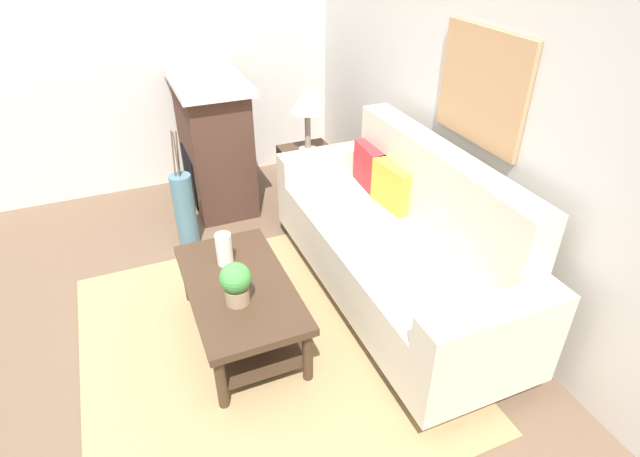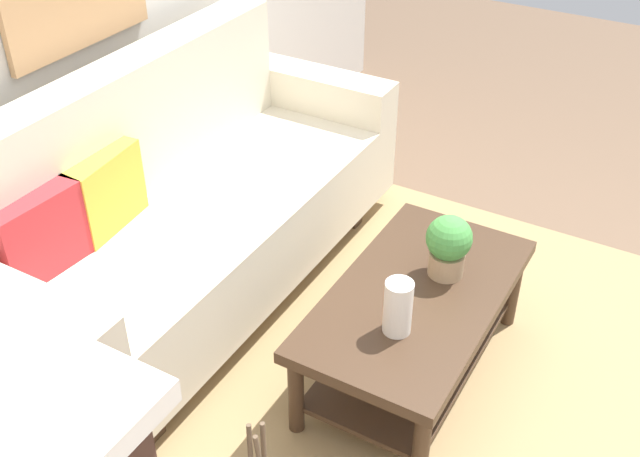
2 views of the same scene
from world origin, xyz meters
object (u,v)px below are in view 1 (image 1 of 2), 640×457
Objects in this scene: couch at (399,245)px; coffee_table at (240,298)px; table_lamp at (307,102)px; side_table at (308,179)px; fireplace at (214,142)px; floor_vase at (185,210)px; throw_pillow_crimson at (370,167)px; tabletop_vase at (224,249)px; potted_plant_tabletop at (236,282)px; framed_painting at (481,88)px; throw_pillow_mustard at (393,186)px.

couch is 2.02× the size of coffee_table.
couch is at bearing 3.94° from table_lamp.
fireplace reaches higher than side_table.
side_table is 0.92× the size of floor_vase.
couch is 3.64× the size of floor_vase.
coffee_table is 1.96× the size of side_table.
coffee_table is 1.72m from side_table.
floor_vase is at bearing -81.75° from side_table.
couch is at bearing -10.31° from throw_pillow_crimson.
couch reaches higher than tabletop_vase.
tabletop_vase reaches higher than floor_vase.
couch reaches higher than floor_vase.
table_lamp is at bearing -176.06° from couch.
potted_plant_tabletop is 0.23× the size of fireplace.
tabletop_vase is 1.57m from side_table.
couch is 2.92× the size of framed_painting.
throw_pillow_mustard is 0.33× the size of coffee_table.
throw_pillow_mustard is 1.37× the size of potted_plant_tabletop.
tabletop_vase is (0.44, -1.25, -0.14)m from throw_pillow_crimson.
potted_plant_tabletop is 2.03m from fireplace.
throw_pillow_crimson is 0.47× the size of framed_painting.
coffee_table is 1.93m from framed_painting.
fireplace reaches higher than throw_pillow_crimson.
side_table is at bearing 145.91° from potted_plant_tabletop.
throw_pillow_mustard reaches higher than floor_vase.
framed_painting reaches higher than couch.
couch is at bearing 89.20° from coffee_table.
framed_painting is at bearing 81.14° from tabletop_vase.
fireplace is (-0.44, -0.72, -0.41)m from table_lamp.
coffee_table is at bearing 5.45° from floor_vase.
floor_vase is at bearing -33.56° from fireplace.
couch is at bearing 44.39° from floor_vase.
framed_painting reaches higher than coffee_table.
tabletop_vase is at bearing -41.47° from side_table.
table_lamp is at bearing -158.20° from framed_painting.
table_lamp is 0.49× the size of fireplace.
potted_plant_tabletop is 1.42m from floor_vase.
couch is 1.11m from framed_painting.
table_lamp reaches higher than couch.
side_table is 1.14m from floor_vase.
framed_painting reaches higher than fireplace.
potted_plant_tabletop is 0.47× the size of side_table.
fireplace is 1.90× the size of floor_vase.
couch is 10.29× the size of tabletop_vase.
potted_plant_tabletop is at bearing 2.89° from floor_vase.
couch is at bearing 97.25° from potted_plant_tabletop.
coffee_table is (0.33, -1.23, -0.37)m from throw_pillow_mustard.
coffee_table is 1.88m from fireplace.
throw_pillow_mustard is at bearing 11.83° from side_table.
framed_painting reaches higher than floor_vase.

